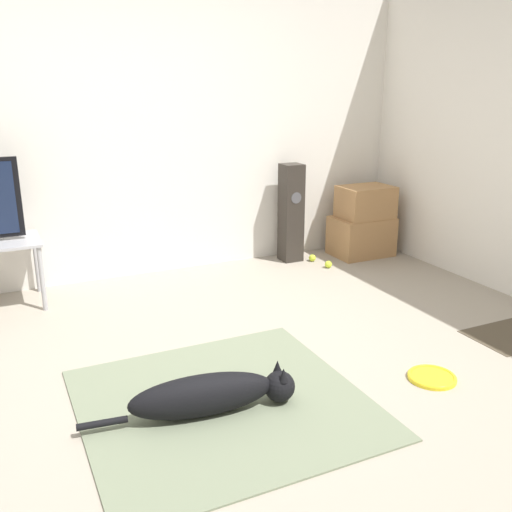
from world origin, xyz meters
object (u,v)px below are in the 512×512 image
at_px(dog, 212,394).
at_px(cardboard_box_upper, 366,202).
at_px(floor_speaker, 291,213).
at_px(cardboard_box_lower, 361,236).
at_px(tennis_ball_near_speaker, 312,258).
at_px(tennis_ball_by_boxes, 328,264).
at_px(frisbee, 432,377).

xyz_separation_m(dog, cardboard_box_upper, (2.36, 2.00, 0.41)).
relative_size(cardboard_box_upper, floor_speaker, 0.54).
height_order(dog, cardboard_box_lower, cardboard_box_lower).
distance_m(floor_speaker, tennis_ball_near_speaker, 0.47).
bearing_deg(tennis_ball_near_speaker, floor_speaker, 141.03).
relative_size(cardboard_box_upper, tennis_ball_near_speaker, 7.47).
bearing_deg(cardboard_box_lower, cardboard_box_upper, -37.71).
distance_m(dog, floor_speaker, 2.73).
relative_size(dog, tennis_ball_by_boxes, 16.77).
height_order(tennis_ball_by_boxes, tennis_ball_near_speaker, same).
relative_size(dog, cardboard_box_lower, 1.98).
bearing_deg(cardboard_box_upper, frisbee, -116.35).
bearing_deg(tennis_ball_by_boxes, cardboard_box_lower, 23.61).
height_order(dog, tennis_ball_by_boxes, dog).
height_order(frisbee, floor_speaker, floor_speaker).
relative_size(floor_speaker, tennis_ball_by_boxes, 13.85).
distance_m(cardboard_box_upper, floor_speaker, 0.75).
height_order(frisbee, tennis_ball_by_boxes, tennis_ball_by_boxes).
xyz_separation_m(cardboard_box_lower, tennis_ball_by_boxes, (-0.51, -0.22, -0.15)).
distance_m(cardboard_box_lower, tennis_ball_by_boxes, 0.58).
distance_m(frisbee, tennis_ball_by_boxes, 2.07).
bearing_deg(floor_speaker, cardboard_box_upper, -12.32).
relative_size(cardboard_box_upper, tennis_ball_by_boxes, 7.47).
distance_m(tennis_ball_by_boxes, tennis_ball_near_speaker, 0.24).
xyz_separation_m(cardboard_box_upper, tennis_ball_by_boxes, (-0.53, -0.21, -0.49)).
height_order(cardboard_box_upper, tennis_ball_by_boxes, cardboard_box_upper).
height_order(cardboard_box_upper, floor_speaker, floor_speaker).
bearing_deg(floor_speaker, tennis_ball_near_speaker, -38.97).
bearing_deg(cardboard_box_lower, floor_speaker, 168.46).
bearing_deg(cardboard_box_lower, dog, -139.28).
relative_size(dog, floor_speaker, 1.21).
xyz_separation_m(frisbee, tennis_ball_near_speaker, (0.53, 2.22, 0.02)).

